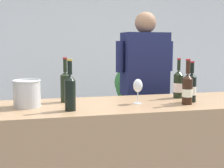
# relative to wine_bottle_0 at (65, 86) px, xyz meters

# --- Properties ---
(wall_back) EXTENTS (8.00, 0.10, 2.80)m
(wall_back) POSITION_rel_wine_bottle_0_xyz_m (0.37, 2.44, 0.30)
(wall_back) COLOR silver
(wall_back) RESTS_ON ground_plane
(counter) EXTENTS (2.28, 0.67, 0.97)m
(counter) POSITION_rel_wine_bottle_0_xyz_m (0.37, -0.16, -0.61)
(counter) COLOR #9E7A56
(counter) RESTS_ON ground_plane
(wine_bottle_0) EXTENTS (0.08, 0.08, 0.34)m
(wine_bottle_0) POSITION_rel_wine_bottle_0_xyz_m (0.00, 0.00, 0.00)
(wine_bottle_0) COLOR black
(wine_bottle_0) RESTS_ON counter
(wine_bottle_2) EXTENTS (0.07, 0.07, 0.35)m
(wine_bottle_2) POSITION_rel_wine_bottle_0_xyz_m (0.01, -0.32, 0.01)
(wine_bottle_2) COLOR black
(wine_bottle_2) RESTS_ON counter
(wine_bottle_3) EXTENTS (0.08, 0.08, 0.33)m
(wine_bottle_3) POSITION_rel_wine_bottle_0_xyz_m (0.92, -0.03, -0.01)
(wine_bottle_3) COLOR black
(wine_bottle_3) RESTS_ON counter
(wine_bottle_5) EXTENTS (0.07, 0.07, 0.31)m
(wine_bottle_5) POSITION_rel_wine_bottle_0_xyz_m (0.94, -0.21, -0.01)
(wine_bottle_5) COLOR black
(wine_bottle_5) RESTS_ON counter
(wine_bottle_6) EXTENTS (0.08, 0.08, 0.33)m
(wine_bottle_6) POSITION_rel_wine_bottle_0_xyz_m (0.87, -0.29, -0.01)
(wine_bottle_6) COLOR black
(wine_bottle_6) RESTS_ON counter
(wine_glass) EXTENTS (0.07, 0.07, 0.19)m
(wine_glass) POSITION_rel_wine_bottle_0_xyz_m (0.52, -0.19, 0.00)
(wine_glass) COLOR silver
(wine_glass) RESTS_ON counter
(ice_bucket) EXTENTS (0.20, 0.20, 0.19)m
(ice_bucket) POSITION_rel_wine_bottle_0_xyz_m (-0.28, -0.13, -0.03)
(ice_bucket) COLOR silver
(ice_bucket) RESTS_ON counter
(person_server) EXTENTS (0.59, 0.27, 1.72)m
(person_server) POSITION_rel_wine_bottle_0_xyz_m (0.81, 0.50, -0.26)
(person_server) COLOR black
(person_server) RESTS_ON ground_plane
(potted_shrub) EXTENTS (0.56, 0.66, 1.17)m
(potted_shrub) POSITION_rel_wine_bottle_0_xyz_m (0.87, 0.85, -0.33)
(potted_shrub) COLOR brown
(potted_shrub) RESTS_ON ground_plane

